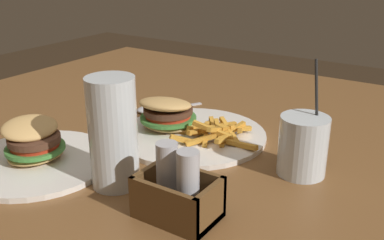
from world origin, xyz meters
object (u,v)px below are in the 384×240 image
object	(u,v)px
meal_plate_near	(183,126)
juice_glass	(303,148)
condiment_caddy	(178,193)
spoon	(151,109)
meal_plate_far	(36,153)
beer_glass	(113,136)

from	to	relation	value
meal_plate_near	juice_glass	world-z (taller)	juice_glass
meal_plate_near	condiment_caddy	world-z (taller)	condiment_caddy
spoon	meal_plate_far	xyz separation A→B (m)	(0.00, 0.33, 0.02)
meal_plate_near	spoon	xyz separation A→B (m)	(0.15, -0.08, -0.02)
meal_plate_far	condiment_caddy	bearing A→B (deg)	-179.67
meal_plate_near	beer_glass	size ratio (longest dim) A/B	1.68
meal_plate_near	meal_plate_far	bearing A→B (deg)	59.71
juice_glass	beer_glass	bearing A→B (deg)	40.38
spoon	meal_plate_far	size ratio (longest dim) A/B	0.58
meal_plate_near	meal_plate_far	xyz separation A→B (m)	(0.15, 0.25, 0.00)
beer_glass	meal_plate_far	distance (m)	0.18
juice_glass	condiment_caddy	distance (m)	0.25
meal_plate_near	juice_glass	size ratio (longest dim) A/B	1.56
beer_glass	condiment_caddy	distance (m)	0.15
beer_glass	meal_plate_far	world-z (taller)	beer_glass
juice_glass	condiment_caddy	xyz separation A→B (m)	(0.10, 0.23, -0.01)
meal_plate_near	meal_plate_far	world-z (taller)	meal_plate_far
meal_plate_near	spoon	size ratio (longest dim) A/B	1.95
meal_plate_near	juice_glass	xyz separation A→B (m)	(-0.26, 0.02, 0.03)
condiment_caddy	meal_plate_far	bearing A→B (deg)	0.33
juice_glass	spoon	world-z (taller)	juice_glass
meal_plate_near	beer_glass	xyz separation A→B (m)	(-0.02, 0.23, 0.06)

